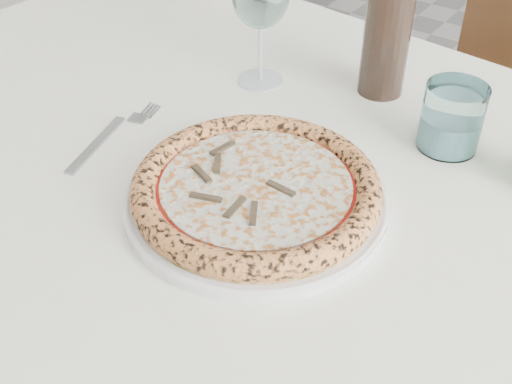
# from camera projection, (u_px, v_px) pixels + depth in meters

# --- Properties ---
(dining_table) EXTENTS (1.64, 1.07, 0.76)m
(dining_table) POSITION_uv_depth(u_px,v_px,m) (296.00, 212.00, 0.92)
(dining_table) COLOR brown
(dining_table) RESTS_ON floor
(chair_far) EXTENTS (0.54, 0.54, 0.93)m
(chair_far) POSITION_uv_depth(u_px,v_px,m) (498.00, 96.00, 1.45)
(chair_far) COLOR brown
(chair_far) RESTS_ON floor
(plate) EXTENTS (0.33, 0.33, 0.02)m
(plate) POSITION_uv_depth(u_px,v_px,m) (256.00, 199.00, 0.80)
(plate) COLOR white
(plate) RESTS_ON dining_table
(pizza) EXTENTS (0.31, 0.31, 0.03)m
(pizza) POSITION_uv_depth(u_px,v_px,m) (256.00, 188.00, 0.79)
(pizza) COLOR tan
(pizza) RESTS_ON plate
(fork) EXTENTS (0.06, 0.21, 0.00)m
(fork) POSITION_uv_depth(u_px,v_px,m) (110.00, 136.00, 0.92)
(fork) COLOR gray
(fork) RESTS_ON dining_table
(tumbler) EXTENTS (0.08, 0.08, 0.09)m
(tumbler) POSITION_uv_depth(u_px,v_px,m) (451.00, 122.00, 0.88)
(tumbler) COLOR silver
(tumbler) RESTS_ON dining_table
(wine_bottle) EXTENTS (0.07, 0.07, 0.29)m
(wine_bottle) POSITION_uv_depth(u_px,v_px,m) (389.00, 17.00, 0.95)
(wine_bottle) COLOR black
(wine_bottle) RESTS_ON dining_table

